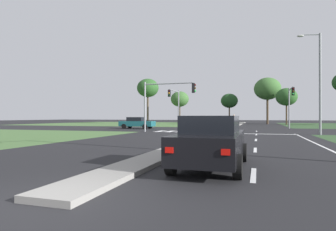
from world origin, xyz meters
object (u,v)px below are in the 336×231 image
object	(u,v)px
car_black_fourth	(212,141)
car_navy_near	(229,121)
traffic_signal_far_left	(175,101)
traffic_signal_near_left	(164,96)
treeline_near	(148,88)
treeline_second	(180,99)
treeline_fifth	(267,89)
traffic_signal_far_right	(291,100)
treeline_fourth	(286,97)
car_white_third	(219,122)
car_teal_second	(137,123)
street_lamp_second	(318,78)
treeline_third	(229,101)
pedestrian_at_median	(234,119)

from	to	relation	value
car_black_fourth	car_navy_near	bearing A→B (deg)	94.94
car_black_fourth	traffic_signal_far_left	bearing A→B (deg)	108.14
traffic_signal_far_left	traffic_signal_near_left	size ratio (longest dim) A/B	0.99
treeline_near	treeline_second	distance (m)	8.38
car_navy_near	treeline_fifth	xyz separation A→B (m)	(7.82, 2.60, 6.68)
traffic_signal_far_right	treeline_fourth	bearing A→B (deg)	86.16
car_white_third	treeline_second	size ratio (longest dim) A/B	0.62
car_teal_second	car_black_fourth	distance (m)	28.95
traffic_signal_near_left	car_navy_near	bearing A→B (deg)	84.39
traffic_signal_near_left	treeline_fifth	world-z (taller)	treeline_fifth
car_black_fourth	traffic_signal_far_left	xyz separation A→B (m)	(-9.86, 30.10, 2.98)
street_lamp_second	treeline_fourth	bearing A→B (deg)	89.29
treeline_near	car_black_fourth	bearing A→B (deg)	-66.39
treeline_near	treeline_third	xyz separation A→B (m)	(18.06, 4.05, -3.02)
car_navy_near	car_white_third	world-z (taller)	car_white_third
car_navy_near	treeline_third	world-z (taller)	treeline_third
treeline_third	car_navy_near	bearing A→B (deg)	-86.91
treeline_second	car_teal_second	bearing A→B (deg)	-87.42
traffic_signal_near_left	pedestrian_at_median	size ratio (longest dim) A/B	3.08
car_teal_second	traffic_signal_far_left	bearing A→B (deg)	139.95
traffic_signal_far_left	treeline_third	size ratio (longest dim) A/B	0.81
car_white_third	treeline_third	bearing A→B (deg)	-89.31
traffic_signal_far_right	treeline_second	world-z (taller)	treeline_second
traffic_signal_far_left	treeline_fourth	world-z (taller)	treeline_fourth
car_black_fourth	traffic_signal_far_right	distance (m)	30.78
pedestrian_at_median	treeline_fourth	world-z (taller)	treeline_fourth
car_navy_near	street_lamp_second	size ratio (longest dim) A/B	0.52
street_lamp_second	treeline_third	xyz separation A→B (m)	(-11.06, 37.67, 0.23)
traffic_signal_near_left	traffic_signal_far_left	bearing A→B (deg)	100.50
car_black_fourth	treeline_fifth	world-z (taller)	treeline_fifth
car_teal_second	car_black_fourth	xyz separation A→B (m)	(13.75, -25.47, 0.04)
street_lamp_second	car_navy_near	bearing A→B (deg)	107.93
car_navy_near	treeline_near	xyz separation A→B (m)	(-18.29, 0.13, 7.39)
treeline_near	treeline_fourth	distance (m)	29.67
treeline_third	treeline_fifth	world-z (taller)	treeline_fifth
car_black_fourth	treeline_third	bearing A→B (deg)	94.80
car_teal_second	treeline_fifth	world-z (taller)	treeline_fifth
street_lamp_second	treeline_second	xyz separation A→B (m)	(-21.26, 32.74, 0.52)
car_white_third	car_black_fourth	distance (m)	36.58
car_navy_near	treeline_fourth	world-z (taller)	treeline_fourth
car_navy_near	traffic_signal_far_right	distance (m)	24.11
car_white_third	treeline_fourth	size ratio (longest dim) A/B	0.61
treeline_second	pedestrian_at_median	bearing A→B (deg)	-45.14
treeline_fourth	treeline_fifth	world-z (taller)	treeline_fifth
treeline_second	traffic_signal_near_left	bearing A→B (deg)	-77.59
pedestrian_at_median	treeline_second	xyz separation A→B (m)	(-12.59, 12.65, 4.19)
treeline_near	treeline_second	world-z (taller)	treeline_near
treeline_third	treeline_fourth	size ratio (longest dim) A/B	0.94
traffic_signal_far_left	traffic_signal_near_left	world-z (taller)	traffic_signal_far_left
traffic_signal_near_left	street_lamp_second	bearing A→B (deg)	-0.92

